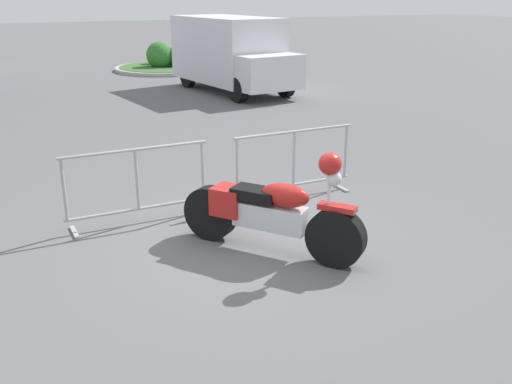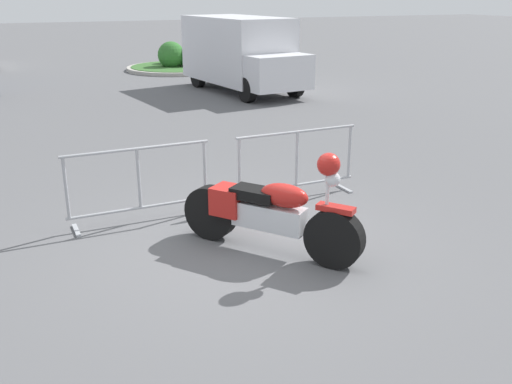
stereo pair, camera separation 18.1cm
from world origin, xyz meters
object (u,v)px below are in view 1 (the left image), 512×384
at_px(motorcycle, 270,212).
at_px(crowd_barrier_near, 137,185).
at_px(crowd_barrier_far, 294,163).
at_px(delivery_van, 231,52).

relative_size(motorcycle, crowd_barrier_near, 1.01).
bearing_deg(crowd_barrier_far, crowd_barrier_near, 180.00).
bearing_deg(crowd_barrier_near, crowd_barrier_far, 0.00).
bearing_deg(crowd_barrier_far, motorcycle, -127.12).
bearing_deg(crowd_barrier_far, delivery_van, 72.45).
height_order(crowd_barrier_near, delivery_van, delivery_van).
distance_m(motorcycle, crowd_barrier_far, 2.03).
xyz_separation_m(crowd_barrier_near, crowd_barrier_far, (2.45, 0.00, 0.00)).
distance_m(motorcycle, crowd_barrier_near, 2.03).
height_order(motorcycle, crowd_barrier_far, motorcycle).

